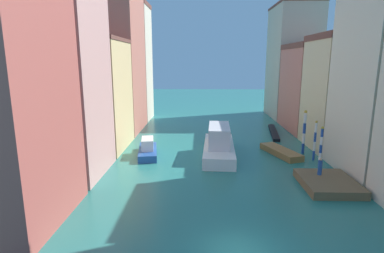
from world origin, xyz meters
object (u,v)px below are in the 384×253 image
(person_on_dock, at_px, (320,167))
(mooring_pole_2, at_px, (304,132))
(waterfront_dock, at_px, (328,183))
(mooring_pole_1, at_px, (315,140))
(mooring_pole_0, at_px, (321,147))
(vaporetto_white, at_px, (219,144))
(motorboat_1, at_px, (281,152))
(motorboat_0, at_px, (148,149))
(gondola_black, at_px, (274,132))

(person_on_dock, bearing_deg, mooring_pole_2, 81.11)
(waterfront_dock, xyz_separation_m, mooring_pole_1, (1.38, 7.37, 1.87))
(waterfront_dock, height_order, mooring_pole_2, mooring_pole_2)
(waterfront_dock, height_order, mooring_pole_0, mooring_pole_0)
(vaporetto_white, height_order, motorboat_1, vaporetto_white)
(person_on_dock, distance_m, motorboat_0, 18.13)
(vaporetto_white, relative_size, gondola_black, 1.09)
(waterfront_dock, height_order, mooring_pole_1, mooring_pole_1)
(mooring_pole_1, xyz_separation_m, mooring_pole_2, (-0.36, 2.47, 0.38))
(mooring_pole_0, bearing_deg, mooring_pole_1, 82.03)
(person_on_dock, bearing_deg, mooring_pole_1, 74.59)
(person_on_dock, height_order, mooring_pole_1, mooring_pole_1)
(mooring_pole_0, height_order, gondola_black, mooring_pole_0)
(mooring_pole_1, relative_size, gondola_black, 0.44)
(waterfront_dock, bearing_deg, mooring_pole_0, 77.97)
(waterfront_dock, bearing_deg, person_on_dock, 107.94)
(waterfront_dock, distance_m, vaporetto_white, 12.50)
(mooring_pole_2, bearing_deg, gondola_black, 96.32)
(person_on_dock, height_order, mooring_pole_2, mooring_pole_2)
(mooring_pole_1, xyz_separation_m, motorboat_1, (-3.08, 1.81, -1.87))
(motorboat_1, bearing_deg, mooring_pole_0, -58.89)
(gondola_black, bearing_deg, mooring_pole_2, -83.68)
(waterfront_dock, distance_m, mooring_pole_2, 10.15)
(waterfront_dock, bearing_deg, mooring_pole_2, 84.12)
(vaporetto_white, xyz_separation_m, motorboat_0, (-8.08, -0.30, -0.58))
(motorboat_1, bearing_deg, person_on_dock, -80.50)
(motorboat_0, bearing_deg, motorboat_1, 2.47)
(mooring_pole_0, height_order, mooring_pole_2, mooring_pole_2)
(person_on_dock, distance_m, vaporetto_white, 11.45)
(waterfront_dock, bearing_deg, motorboat_0, 153.17)
(gondola_black, bearing_deg, waterfront_dock, -89.77)
(person_on_dock, relative_size, mooring_pole_0, 0.36)
(mooring_pole_2, height_order, gondola_black, mooring_pole_2)
(waterfront_dock, relative_size, motorboat_1, 0.84)
(mooring_pole_0, xyz_separation_m, gondola_black, (-1.08, 15.00, -1.99))
(motorboat_1, bearing_deg, gondola_black, 81.19)
(mooring_pole_1, distance_m, mooring_pole_2, 2.52)
(waterfront_dock, distance_m, motorboat_1, 9.34)
(mooring_pole_1, distance_m, motorboat_0, 18.35)
(person_on_dock, distance_m, mooring_pole_1, 6.56)
(person_on_dock, xyz_separation_m, motorboat_0, (-16.52, 7.44, -0.70))
(waterfront_dock, xyz_separation_m, person_on_dock, (-0.35, 1.10, 1.07))
(vaporetto_white, bearing_deg, motorboat_0, -177.87)
(mooring_pole_2, height_order, motorboat_0, mooring_pole_2)
(waterfront_dock, xyz_separation_m, gondola_black, (-0.08, 19.70, -0.14))
(mooring_pole_1, bearing_deg, motorboat_1, 149.57)
(mooring_pole_2, distance_m, motorboat_0, 18.03)
(mooring_pole_2, xyz_separation_m, motorboat_0, (-17.89, -1.31, -1.88))
(person_on_dock, relative_size, vaporetto_white, 0.14)
(waterfront_dock, relative_size, mooring_pole_1, 1.24)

